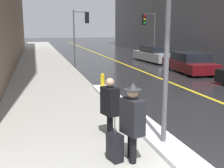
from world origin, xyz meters
The scene contains 12 objects.
sidewalk_slab centered at (-2.00, 15.00, 0.01)m, with size 4.00×80.00×0.01m.
road_centre_stripe centered at (4.00, 15.00, 0.00)m, with size 0.16×80.00×0.00m.
snow_bank_curb centered at (0.21, 4.07, 0.06)m, with size 0.70×8.76×0.13m.
lamp_post centered at (0.17, 1.50, 2.76)m, with size 0.28×0.28×4.57m.
traffic_light_near centered at (1.11, 18.81, 3.02)m, with size 1.31×0.37×4.18m.
traffic_light_far centered at (6.87, 18.72, 2.94)m, with size 1.30×0.45×4.07m.
pedestrian_in_fedora centered at (-0.79, 1.00, 0.91)m, with size 0.44×0.58×1.67m.
pedestrian_in_glasses centered at (-0.88, 2.45, 0.85)m, with size 0.42×0.56×1.53m.
parked_car_maroon centered at (6.71, 11.51, 0.59)m, with size 2.13×4.72×1.26m.
parked_car_silver centered at (6.91, 17.42, 0.60)m, with size 2.06×4.98×1.28m.
rolling_suitcase centered at (-1.14, 1.08, 0.30)m, with size 0.32×0.41×0.95m.
fire_hydrant centered at (0.31, 8.25, 0.35)m, with size 0.20×0.20×0.70m.
Camera 1 is at (-2.64, -4.18, 2.74)m, focal length 45.00 mm.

